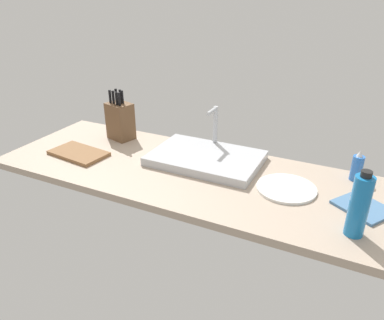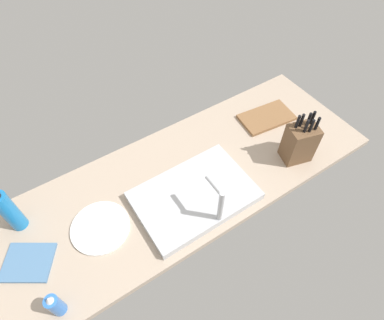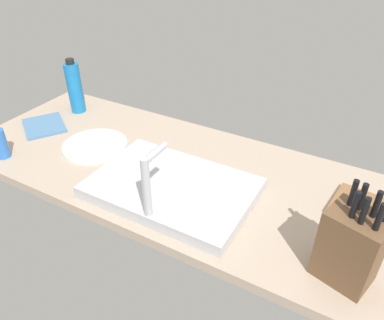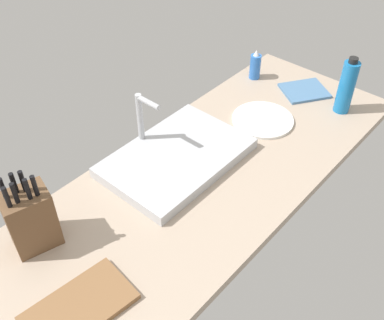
% 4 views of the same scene
% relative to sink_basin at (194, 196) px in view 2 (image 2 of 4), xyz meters
% --- Properties ---
extents(countertop_slab, '(1.90, 0.68, 0.04)m').
position_rel_sink_basin_xyz_m(countertop_slab, '(-0.03, -0.13, -0.04)').
color(countertop_slab, tan).
rests_on(countertop_slab, ground).
extents(sink_basin, '(0.54, 0.36, 0.04)m').
position_rel_sink_basin_xyz_m(sink_basin, '(0.00, 0.00, 0.00)').
color(sink_basin, '#B7BABF').
rests_on(sink_basin, countertop_slab).
extents(faucet, '(0.06, 0.11, 0.24)m').
position_rel_sink_basin_xyz_m(faucet, '(-0.02, 0.15, 0.12)').
color(faucet, '#B7BABF').
rests_on(faucet, countertop_slab).
extents(knife_block, '(0.16, 0.14, 0.28)m').
position_rel_sink_basin_xyz_m(knife_block, '(-0.57, 0.07, 0.09)').
color(knife_block, brown).
rests_on(knife_block, countertop_slab).
extents(cutting_board, '(0.31, 0.21, 0.02)m').
position_rel_sink_basin_xyz_m(cutting_board, '(-0.63, -0.21, -0.01)').
color(cutting_board, brown).
rests_on(cutting_board, countertop_slab).
extents(soap_bottle, '(0.05, 0.05, 0.14)m').
position_rel_sink_basin_xyz_m(soap_bottle, '(0.68, 0.13, 0.04)').
color(soap_bottle, blue).
rests_on(soap_bottle, countertop_slab).
extents(water_bottle, '(0.07, 0.07, 0.25)m').
position_rel_sink_basin_xyz_m(water_bottle, '(0.71, -0.31, 0.10)').
color(water_bottle, '#1970B7').
rests_on(water_bottle, countertop_slab).
extents(dinner_plate, '(0.26, 0.26, 0.01)m').
position_rel_sink_basin_xyz_m(dinner_plate, '(0.43, -0.10, -0.01)').
color(dinner_plate, white).
rests_on(dinner_plate, countertop_slab).
extents(dish_towel, '(0.25, 0.24, 0.01)m').
position_rel_sink_basin_xyz_m(dish_towel, '(0.73, -0.11, -0.01)').
color(dish_towel, teal).
rests_on(dish_towel, countertop_slab).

